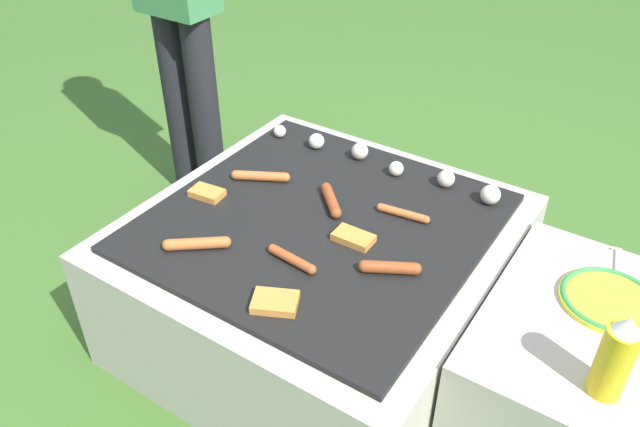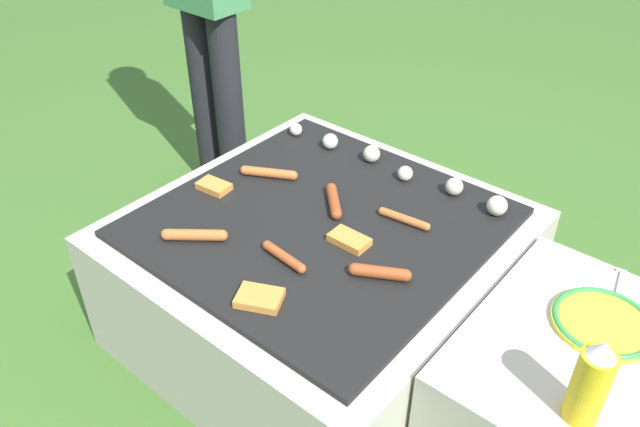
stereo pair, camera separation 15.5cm
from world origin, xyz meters
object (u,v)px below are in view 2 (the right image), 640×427
(plate_colorful, at_px, (603,323))
(fork_utensil, at_px, (618,288))
(sausage_front_center, at_px, (194,235))
(condiment_bottle, at_px, (591,383))

(plate_colorful, xyz_separation_m, fork_utensil, (-0.02, 0.14, -0.01))
(sausage_front_center, height_order, condiment_bottle, condiment_bottle)
(fork_utensil, bearing_deg, plate_colorful, -83.81)
(sausage_front_center, height_order, fork_utensil, sausage_front_center)
(sausage_front_center, distance_m, fork_utensil, 1.05)
(plate_colorful, distance_m, condiment_bottle, 0.28)
(plate_colorful, relative_size, condiment_bottle, 1.12)
(fork_utensil, bearing_deg, sausage_front_center, -150.45)
(plate_colorful, bearing_deg, fork_utensil, 96.19)
(condiment_bottle, bearing_deg, plate_colorful, 100.38)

